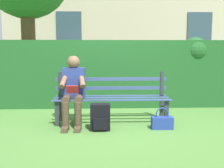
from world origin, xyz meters
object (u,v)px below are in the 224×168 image
object	(u,v)px
backpack	(100,117)
handbag	(162,122)
park_bench	(112,97)
person_seated	(73,89)

from	to	relation	value
backpack	handbag	world-z (taller)	backpack
handbag	backpack	bearing A→B (deg)	1.50
park_bench	handbag	xyz separation A→B (m)	(-0.81, 0.48, -0.33)
park_bench	person_seated	size ratio (longest dim) A/B	1.71
park_bench	backpack	distance (m)	0.60
person_seated	backpack	distance (m)	0.71
person_seated	park_bench	bearing A→B (deg)	-165.25
backpack	park_bench	bearing A→B (deg)	-111.54
park_bench	handbag	size ratio (longest dim) A/B	5.71
park_bench	handbag	distance (m)	1.00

